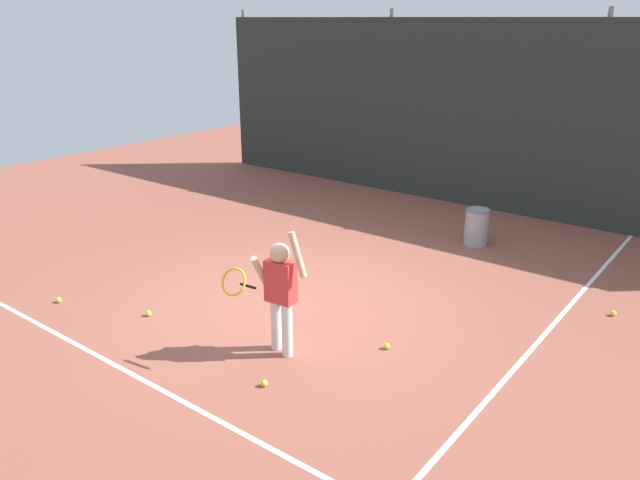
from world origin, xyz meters
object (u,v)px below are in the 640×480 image
(ball_hopper, at_px, (477,226))
(tennis_ball_2, at_px, (264,383))
(tennis_ball_0, at_px, (59,300))
(tennis_ball_4, at_px, (387,346))
(tennis_ball_1, at_px, (149,313))
(tennis_ball_6, at_px, (613,313))
(tennis_player, at_px, (279,288))

(ball_hopper, relative_size, tennis_ball_2, 8.52)
(tennis_ball_0, height_order, tennis_ball_4, same)
(tennis_ball_2, height_order, tennis_ball_4, same)
(tennis_ball_0, distance_m, tennis_ball_2, 3.24)
(ball_hopper, relative_size, tennis_ball_4, 8.52)
(tennis_ball_1, bearing_deg, tennis_ball_2, -7.24)
(tennis_ball_0, height_order, tennis_ball_6, same)
(tennis_ball_1, distance_m, tennis_ball_6, 5.44)
(tennis_player, xyz_separation_m, tennis_ball_4, (0.85, 0.73, -0.69))
(ball_hopper, height_order, tennis_ball_1, ball_hopper)
(tennis_ball_2, bearing_deg, tennis_ball_4, 67.20)
(tennis_ball_2, bearing_deg, ball_hopper, 90.75)
(tennis_ball_2, height_order, tennis_ball_6, same)
(tennis_player, distance_m, tennis_ball_1, 1.92)
(tennis_ball_1, relative_size, tennis_ball_4, 1.00)
(tennis_ball_1, bearing_deg, ball_hopper, 66.57)
(tennis_ball_0, bearing_deg, tennis_player, 14.42)
(tennis_ball_0, height_order, tennis_ball_2, same)
(ball_hopper, distance_m, tennis_ball_2, 4.88)
(tennis_ball_0, xyz_separation_m, tennis_ball_2, (3.23, 0.18, 0.00))
(tennis_player, height_order, tennis_ball_1, tennis_player)
(tennis_ball_4, height_order, tennis_ball_6, same)
(tennis_ball_4, bearing_deg, tennis_ball_1, -158.21)
(tennis_player, height_order, tennis_ball_0, tennis_player)
(tennis_ball_1, relative_size, tennis_ball_6, 1.00)
(tennis_ball_6, bearing_deg, ball_hopper, 150.67)
(tennis_ball_0, distance_m, tennis_ball_1, 1.25)
(tennis_ball_0, relative_size, tennis_ball_6, 1.00)
(tennis_ball_6, bearing_deg, tennis_ball_0, -145.55)
(tennis_ball_2, distance_m, tennis_ball_4, 1.42)
(tennis_player, bearing_deg, tennis_ball_6, 43.52)
(tennis_ball_1, xyz_separation_m, tennis_ball_4, (2.61, 1.04, 0.00))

